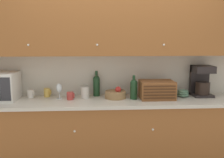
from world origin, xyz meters
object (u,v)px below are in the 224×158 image
Objects in this scene: wine_glass at (59,88)px; storage_canister at (85,92)px; wine_bottle at (96,85)px; coffee_maker at (202,81)px; mug at (70,96)px; bread_box at (157,90)px; mug_patterned_third at (47,93)px; bowl_stack_on_counter at (183,93)px; fruit_basket at (116,94)px; second_wine_bottle at (134,88)px; mug_blue_second at (31,94)px.

wine_glass is 0.32m from storage_canister.
wine_bottle is 0.83× the size of coffee_maker.
mug is 0.23× the size of bread_box.
mug_patterned_third reaches higher than bowl_stack_on_counter.
wine_bottle is at bearing 30.17° from mug.
mug_patterned_third is 0.88m from fruit_basket.
wine_bottle is (0.14, 0.10, 0.07)m from storage_canister.
bread_box is at bearing 0.94° from second_wine_bottle.
wine_glass is 0.92m from second_wine_bottle.
bread_box reaches higher than bowl_stack_on_counter.
coffee_maker reaches higher than wine_bottle.
fruit_basket is 1.69× the size of bowl_stack_on_counter.
bread_box reaches higher than fruit_basket.
coffee_maker is at bearing 8.06° from second_wine_bottle.
wine_glass reaches higher than bowl_stack_on_counter.
bowl_stack_on_counter is (0.87, 0.03, -0.00)m from fruit_basket.
wine_bottle is 0.30m from fruit_basket.
fruit_basket is 0.88× the size of second_wine_bottle.
wine_bottle reaches higher than mug.
wine_bottle is 0.50m from second_wine_bottle.
mug_blue_second reaches higher than mug.
mug is 0.56m from fruit_basket.
fruit_basket is 0.87m from bowl_stack_on_counter.
bread_box reaches higher than mug_blue_second.
wine_glass reaches higher than mug_patterned_third.
fruit_basket reaches higher than bowl_stack_on_counter.
fruit_basket is at bearing -31.34° from wine_bottle.
mug is at bearing -176.25° from coffee_maker.
coffee_maker is (0.90, 0.13, 0.06)m from second_wine_bottle.
storage_canister reaches higher than mug_patterned_third.
bread_box reaches higher than mug_patterned_third.
bowl_stack_on_counter is at bearing -171.06° from coffee_maker.
mug_blue_second is 0.35× the size of second_wine_bottle.
mug_blue_second is at bearing 175.38° from fruit_basket.
wine_bottle is 1.10× the size of second_wine_bottle.
second_wine_bottle is at bearing -171.94° from coffee_maker.
mug_patterned_third is 1.39m from bread_box.
wine_bottle is at bearing 4.09° from mug_blue_second.
second_wine_bottle is at bearing -4.33° from wine_glass.
bread_box is 0.63m from coffee_maker.
coffee_maker is (1.99, -0.06, 0.14)m from mug_patterned_third.
mug is at bearing -14.05° from mug_blue_second.
storage_canister reaches higher than bowl_stack_on_counter.
wine_bottle reaches higher than mug_patterned_third.
bowl_stack_on_counter is (1.74, -0.10, -0.01)m from mug_patterned_third.
bread_box reaches higher than storage_canister.
storage_canister and fruit_basket have the same top height.
fruit_basket reaches higher than mug.
wine_glass is at bearing -11.62° from mug_blue_second.
mug and bowl_stack_on_counter have the same top height.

